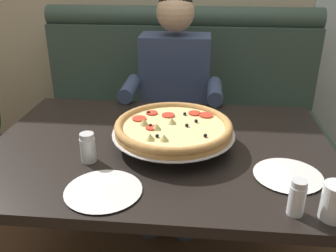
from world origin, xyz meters
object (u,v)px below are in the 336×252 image
plate_near_right (288,174)px  shaker_pepper_flakes (297,200)px  dining_table (161,162)px  diner_main (174,93)px  shaker_oregano (88,149)px  booth_bench (177,124)px  drinking_glass (335,203)px  pizza (173,128)px  plate_near_left (103,189)px

plate_near_right → shaker_pepper_flakes: bearing=-95.6°
dining_table → shaker_pepper_flakes: bearing=-41.6°
dining_table → diner_main: bearing=90.5°
shaker_oregano → booth_bench: bearing=77.2°
shaker_pepper_flakes → drinking_glass: size_ratio=1.01×
dining_table → plate_near_right: size_ratio=5.79×
pizza → drinking_glass: 0.64m
booth_bench → dining_table: 0.99m
plate_near_right → pizza: bearing=154.9°
booth_bench → dining_table: bearing=-90.0°
booth_bench → drinking_glass: bearing=-68.1°
shaker_oregano → drinking_glass: (0.80, -0.25, 0.00)m
drinking_glass → plate_near_left: bearing=174.7°
dining_table → diner_main: diner_main is taller
plate_near_left → plate_near_right: 0.63m
dining_table → pizza: pizza is taller
diner_main → shaker_pepper_flakes: (0.45, -1.08, 0.07)m
shaker_oregano → drinking_glass: same height
dining_table → diner_main: (-0.01, 0.69, 0.06)m
diner_main → shaker_oregano: diner_main is taller
booth_bench → shaker_pepper_flakes: 1.47m
dining_table → shaker_oregano: shaker_oregano is taller
dining_table → diner_main: 0.69m
pizza → shaker_oregano: size_ratio=4.32×
shaker_oregano → drinking_glass: size_ratio=1.00×
booth_bench → drinking_glass: booth_bench is taller
booth_bench → shaker_pepper_flakes: booth_bench is taller
plate_near_left → drinking_glass: 0.70m
booth_bench → diner_main: 0.41m
dining_table → shaker_oregano: size_ratio=12.22×
shaker_pepper_flakes → drinking_glass: bearing=-5.8°
pizza → drinking_glass: (0.50, -0.41, -0.03)m
dining_table → shaker_pepper_flakes: (0.44, -0.39, 0.13)m
drinking_glass → diner_main: bearing=116.9°
shaker_oregano → dining_table: bearing=31.0°
dining_table → pizza: (0.05, 0.01, 0.15)m
plate_near_left → plate_near_right: same height
booth_bench → plate_near_right: booth_bench is taller
plate_near_left → drinking_glass: size_ratio=2.25×
plate_near_left → plate_near_right: (0.61, 0.15, 0.00)m
shaker_pepper_flakes → shaker_oregano: bearing=160.7°
diner_main → drinking_glass: bearing=-63.1°
pizza → plate_near_right: size_ratio=2.05×
plate_near_left → drinking_glass: (0.69, -0.06, 0.04)m
pizza → diner_main: bearing=94.7°
shaker_pepper_flakes → shaker_oregano: 0.73m
shaker_pepper_flakes → booth_bench: bearing=108.2°
diner_main → drinking_glass: 1.22m
dining_table → plate_near_left: 0.38m
shaker_pepper_flakes → plate_near_left: size_ratio=0.45×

